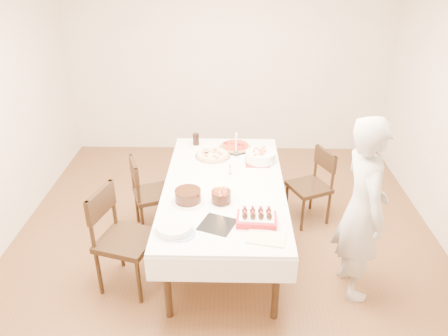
{
  "coord_description": "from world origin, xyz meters",
  "views": [
    {
      "loc": [
        0.06,
        -3.55,
        2.83
      ],
      "look_at": [
        -0.01,
        0.07,
        0.92
      ],
      "focal_mm": 35.0,
      "sensor_mm": 36.0,
      "label": 1
    }
  ],
  "objects_px": {
    "chair_left_savory": "(154,194)",
    "chair_left_dessert": "(126,241)",
    "pizza_pepperoni": "(235,147)",
    "pasta_bowl": "(260,156)",
    "pizza_white": "(213,155)",
    "layer_cake": "(188,196)",
    "taper_candle": "(236,144)",
    "strawberry_box": "(257,218)",
    "birthday_cake": "(221,193)",
    "dining_table": "(224,217)",
    "chair_right_savory": "(309,187)",
    "person": "(362,210)",
    "cola_glass": "(196,139)"
  },
  "relations": [
    {
      "from": "chair_right_savory",
      "to": "pasta_bowl",
      "type": "height_order",
      "value": "pasta_bowl"
    },
    {
      "from": "chair_right_savory",
      "to": "strawberry_box",
      "type": "bearing_deg",
      "value": -143.53
    },
    {
      "from": "chair_right_savory",
      "to": "cola_glass",
      "type": "bearing_deg",
      "value": 138.78
    },
    {
      "from": "person",
      "to": "pizza_pepperoni",
      "type": "xyz_separation_m",
      "value": [
        -1.05,
        1.36,
        -0.06
      ]
    },
    {
      "from": "person",
      "to": "pizza_white",
      "type": "xyz_separation_m",
      "value": [
        -1.29,
        1.14,
        -0.06
      ]
    },
    {
      "from": "chair_left_dessert",
      "to": "strawberry_box",
      "type": "height_order",
      "value": "chair_left_dessert"
    },
    {
      "from": "birthday_cake",
      "to": "strawberry_box",
      "type": "relative_size",
      "value": 0.53
    },
    {
      "from": "chair_left_dessert",
      "to": "layer_cake",
      "type": "relative_size",
      "value": 3.26
    },
    {
      "from": "chair_right_savory",
      "to": "taper_candle",
      "type": "height_order",
      "value": "taper_candle"
    },
    {
      "from": "layer_cake",
      "to": "dining_table",
      "type": "bearing_deg",
      "value": 45.88
    },
    {
      "from": "taper_candle",
      "to": "strawberry_box",
      "type": "height_order",
      "value": "taper_candle"
    },
    {
      "from": "taper_candle",
      "to": "strawberry_box",
      "type": "relative_size",
      "value": 0.84
    },
    {
      "from": "pizza_white",
      "to": "strawberry_box",
      "type": "height_order",
      "value": "strawberry_box"
    },
    {
      "from": "taper_candle",
      "to": "strawberry_box",
      "type": "xyz_separation_m",
      "value": [
        0.16,
        -1.26,
        -0.1
      ]
    },
    {
      "from": "chair_left_savory",
      "to": "chair_left_dessert",
      "type": "relative_size",
      "value": 0.88
    },
    {
      "from": "pizza_pepperoni",
      "to": "strawberry_box",
      "type": "relative_size",
      "value": 1.09
    },
    {
      "from": "dining_table",
      "to": "chair_left_dessert",
      "type": "relative_size",
      "value": 2.21
    },
    {
      "from": "cola_glass",
      "to": "birthday_cake",
      "type": "distance_m",
      "value": 1.26
    },
    {
      "from": "pizza_white",
      "to": "strawberry_box",
      "type": "relative_size",
      "value": 1.17
    },
    {
      "from": "pasta_bowl",
      "to": "cola_glass",
      "type": "relative_size",
      "value": 2.34
    },
    {
      "from": "pizza_white",
      "to": "chair_left_savory",
      "type": "bearing_deg",
      "value": -158.64
    },
    {
      "from": "chair_left_dessert",
      "to": "birthday_cake",
      "type": "height_order",
      "value": "chair_left_dessert"
    },
    {
      "from": "pizza_pepperoni",
      "to": "taper_candle",
      "type": "distance_m",
      "value": 0.21
    },
    {
      "from": "chair_right_savory",
      "to": "strawberry_box",
      "type": "relative_size",
      "value": 2.55
    },
    {
      "from": "chair_left_dessert",
      "to": "person",
      "type": "height_order",
      "value": "person"
    },
    {
      "from": "cola_glass",
      "to": "layer_cake",
      "type": "distance_m",
      "value": 1.22
    },
    {
      "from": "person",
      "to": "cola_glass",
      "type": "xyz_separation_m",
      "value": [
        -1.5,
        1.45,
        -0.01
      ]
    },
    {
      "from": "person",
      "to": "pizza_pepperoni",
      "type": "height_order",
      "value": "person"
    },
    {
      "from": "pasta_bowl",
      "to": "strawberry_box",
      "type": "bearing_deg",
      "value": -94.6
    },
    {
      "from": "layer_cake",
      "to": "birthday_cake",
      "type": "relative_size",
      "value": 1.71
    },
    {
      "from": "dining_table",
      "to": "cola_glass",
      "type": "bearing_deg",
      "value": 110.53
    },
    {
      "from": "person",
      "to": "pizza_pepperoni",
      "type": "bearing_deg",
      "value": 31.33
    },
    {
      "from": "pizza_pepperoni",
      "to": "cola_glass",
      "type": "bearing_deg",
      "value": 168.08
    },
    {
      "from": "taper_candle",
      "to": "dining_table",
      "type": "bearing_deg",
      "value": -100.59
    },
    {
      "from": "taper_candle",
      "to": "birthday_cake",
      "type": "xyz_separation_m",
      "value": [
        -0.14,
        -0.95,
        -0.04
      ]
    },
    {
      "from": "birthday_cake",
      "to": "chair_left_dessert",
      "type": "bearing_deg",
      "value": -164.46
    },
    {
      "from": "chair_right_savory",
      "to": "chair_left_dessert",
      "type": "relative_size",
      "value": 0.86
    },
    {
      "from": "chair_right_savory",
      "to": "person",
      "type": "bearing_deg",
      "value": -102.14
    },
    {
      "from": "dining_table",
      "to": "birthday_cake",
      "type": "height_order",
      "value": "birthday_cake"
    },
    {
      "from": "pizza_white",
      "to": "layer_cake",
      "type": "distance_m",
      "value": 0.93
    },
    {
      "from": "person",
      "to": "pizza_white",
      "type": "distance_m",
      "value": 1.72
    },
    {
      "from": "pizza_white",
      "to": "strawberry_box",
      "type": "bearing_deg",
      "value": -71.27
    },
    {
      "from": "dining_table",
      "to": "pizza_white",
      "type": "distance_m",
      "value": 0.72
    },
    {
      "from": "chair_right_savory",
      "to": "taper_candle",
      "type": "xyz_separation_m",
      "value": [
        -0.8,
        0.1,
        0.47
      ]
    },
    {
      "from": "cola_glass",
      "to": "pasta_bowl",
      "type": "bearing_deg",
      "value": -29.98
    },
    {
      "from": "birthday_cake",
      "to": "strawberry_box",
      "type": "xyz_separation_m",
      "value": [
        0.3,
        -0.31,
        -0.05
      ]
    },
    {
      "from": "taper_candle",
      "to": "strawberry_box",
      "type": "distance_m",
      "value": 1.28
    },
    {
      "from": "person",
      "to": "taper_candle",
      "type": "bearing_deg",
      "value": 35.07
    },
    {
      "from": "pizza_pepperoni",
      "to": "pasta_bowl",
      "type": "distance_m",
      "value": 0.41
    },
    {
      "from": "dining_table",
      "to": "person",
      "type": "height_order",
      "value": "person"
    }
  ]
}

